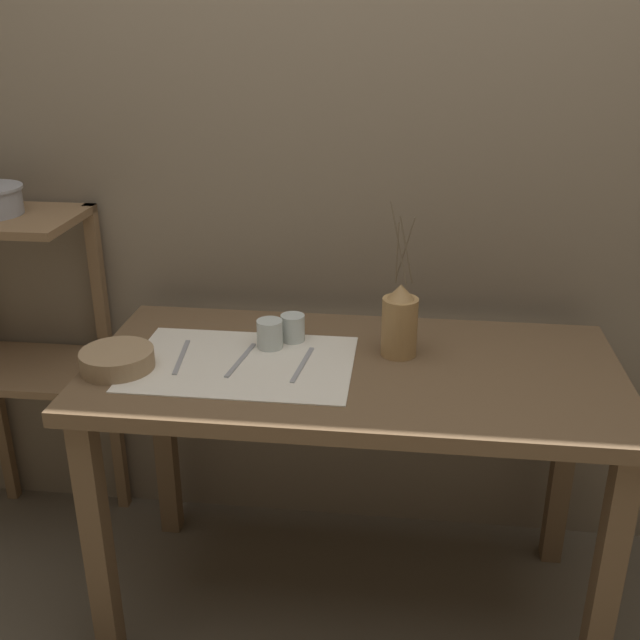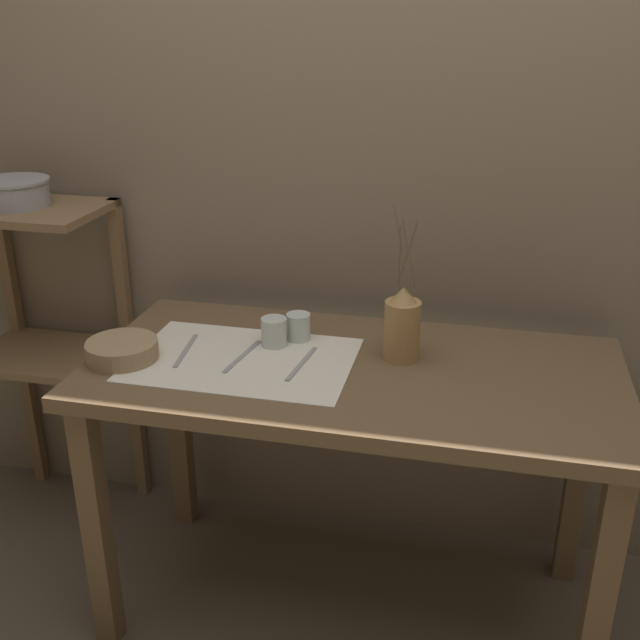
# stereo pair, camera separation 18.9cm
# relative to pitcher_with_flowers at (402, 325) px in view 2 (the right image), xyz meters

# --- Properties ---
(ground_plane) EXTENTS (12.00, 12.00, 0.00)m
(ground_plane) POSITION_rel_pitcher_with_flowers_xyz_m (-0.11, -0.08, -0.88)
(ground_plane) COLOR brown
(stone_wall_back) EXTENTS (7.00, 0.06, 2.40)m
(stone_wall_back) POSITION_rel_pitcher_with_flowers_xyz_m (-0.11, 0.37, 0.32)
(stone_wall_back) COLOR #7A6B56
(stone_wall_back) RESTS_ON ground_plane
(wooden_table) EXTENTS (1.37, 0.67, 0.79)m
(wooden_table) POSITION_rel_pitcher_with_flowers_xyz_m (-0.11, -0.08, -0.20)
(wooden_table) COLOR brown
(wooden_table) RESTS_ON ground_plane
(wooden_shelf_unit) EXTENTS (0.45, 0.33, 1.09)m
(wooden_shelf_unit) POSITION_rel_pitcher_with_flowers_xyz_m (-1.16, 0.20, -0.12)
(wooden_shelf_unit) COLOR brown
(wooden_shelf_unit) RESTS_ON ground_plane
(linen_cloth) EXTENTS (0.58, 0.39, 0.00)m
(linen_cloth) POSITION_rel_pitcher_with_flowers_xyz_m (-0.40, -0.11, -0.09)
(linen_cloth) COLOR silver
(linen_cloth) RESTS_ON wooden_table
(pitcher_with_flowers) EXTENTS (0.09, 0.09, 0.41)m
(pitcher_with_flowers) POSITION_rel_pitcher_with_flowers_xyz_m (0.00, 0.00, 0.00)
(pitcher_with_flowers) COLOR #A87F4C
(pitcher_with_flowers) RESTS_ON wooden_table
(wooden_bowl) EXTENTS (0.19, 0.19, 0.05)m
(wooden_bowl) POSITION_rel_pitcher_with_flowers_xyz_m (-0.71, -0.17, -0.07)
(wooden_bowl) COLOR #9E7F5B
(wooden_bowl) RESTS_ON wooden_table
(glass_tumbler_near) EXTENTS (0.07, 0.07, 0.08)m
(glass_tumbler_near) POSITION_rel_pitcher_with_flowers_xyz_m (-0.35, -0.00, -0.05)
(glass_tumbler_near) COLOR silver
(glass_tumbler_near) RESTS_ON wooden_table
(glass_tumbler_far) EXTENTS (0.07, 0.07, 0.07)m
(glass_tumbler_far) POSITION_rel_pitcher_with_flowers_xyz_m (-0.29, 0.05, -0.05)
(glass_tumbler_far) COLOR silver
(glass_tumbler_far) RESTS_ON wooden_table
(fork_inner) EXTENTS (0.04, 0.20, 0.00)m
(fork_inner) POSITION_rel_pitcher_with_flowers_xyz_m (-0.57, -0.09, -0.09)
(fork_inner) COLOR #939399
(fork_inner) RESTS_ON wooden_table
(knife_center) EXTENTS (0.04, 0.20, 0.00)m
(knife_center) POSITION_rel_pitcher_with_flowers_xyz_m (-0.41, -0.09, -0.09)
(knife_center) COLOR #939399
(knife_center) RESTS_ON wooden_table
(fork_outer) EXTENTS (0.03, 0.20, 0.00)m
(fork_outer) POSITION_rel_pitcher_with_flowers_xyz_m (-0.24, -0.10, -0.09)
(fork_outer) COLOR #939399
(fork_outer) RESTS_ON wooden_table
(metal_pot_large) EXTENTS (0.21, 0.21, 0.08)m
(metal_pot_large) POSITION_rel_pitcher_with_flowers_xyz_m (-1.19, 0.16, 0.25)
(metal_pot_large) COLOR #939399
(metal_pot_large) RESTS_ON wooden_shelf_unit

